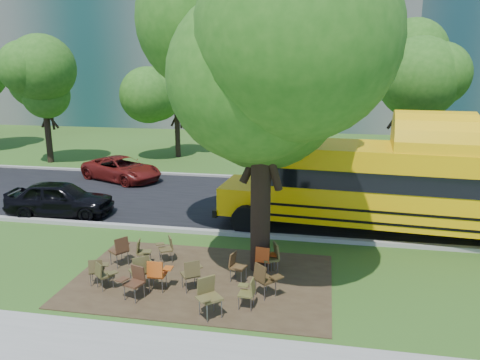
% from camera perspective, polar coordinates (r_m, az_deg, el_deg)
% --- Properties ---
extents(ground, '(160.00, 160.00, 0.00)m').
position_cam_1_polar(ground, '(13.90, -8.12, -10.74)').
color(ground, '#2F4816').
rests_on(ground, ground).
extents(dirt_patch, '(7.00, 4.50, 0.03)m').
position_cam_1_polar(dirt_patch, '(13.19, -4.61, -11.99)').
color(dirt_patch, '#382819').
rests_on(dirt_patch, ground).
extents(asphalt_road, '(80.00, 8.00, 0.04)m').
position_cam_1_polar(asphalt_road, '(20.22, -1.84, -2.52)').
color(asphalt_road, black).
rests_on(asphalt_road, ground).
extents(kerb_near, '(80.00, 0.25, 0.14)m').
position_cam_1_polar(kerb_near, '(16.52, -4.82, -6.26)').
color(kerb_near, gray).
rests_on(kerb_near, ground).
extents(kerb_far, '(80.00, 0.25, 0.14)m').
position_cam_1_polar(kerb_far, '(24.08, 0.23, 0.35)').
color(kerb_far, gray).
rests_on(kerb_far, ground).
extents(building_main, '(38.00, 16.00, 22.00)m').
position_cam_1_polar(building_main, '(49.70, -3.95, 20.11)').
color(building_main, '#63635E').
rests_on(building_main, ground).
extents(bg_tree_0, '(5.20, 5.20, 7.18)m').
position_cam_1_polar(bg_tree_0, '(29.73, -22.87, 10.67)').
color(bg_tree_0, black).
rests_on(bg_tree_0, ground).
extents(bg_tree_2, '(4.80, 4.80, 6.62)m').
position_cam_1_polar(bg_tree_2, '(29.42, -7.80, 10.90)').
color(bg_tree_2, black).
rests_on(bg_tree_2, ground).
extents(bg_tree_3, '(5.60, 5.60, 7.84)m').
position_cam_1_polar(bg_tree_3, '(26.20, 19.33, 11.66)').
color(bg_tree_3, black).
rests_on(bg_tree_3, ground).
extents(main_tree, '(7.15, 7.15, 9.31)m').
position_cam_1_polar(main_tree, '(12.50, 2.71, 13.68)').
color(main_tree, black).
rests_on(main_tree, ground).
extents(school_bus, '(12.86, 3.79, 3.10)m').
position_cam_1_polar(school_bus, '(16.74, 21.44, -0.75)').
color(school_bus, '#F2B307').
rests_on(school_bus, ground).
extents(chair_0, '(0.53, 0.59, 0.77)m').
position_cam_1_polar(chair_0, '(13.24, -17.02, -10.30)').
color(chair_0, '#463C1E').
rests_on(chair_0, ground).
extents(chair_1, '(0.66, 0.52, 0.77)m').
position_cam_1_polar(chair_1, '(12.93, -16.34, -10.85)').
color(chair_1, '#463F1E').
rests_on(chair_1, ground).
extents(chair_2, '(0.66, 0.83, 0.97)m').
position_cam_1_polar(chair_2, '(12.68, -11.97, -10.48)').
color(chair_2, '#4D4621').
rests_on(chair_2, ground).
extents(chair_3, '(0.68, 0.53, 0.87)m').
position_cam_1_polar(chair_3, '(12.26, -12.76, -11.73)').
color(chair_3, '#432818').
rests_on(chair_3, ground).
extents(chair_4, '(0.58, 0.54, 0.89)m').
position_cam_1_polar(chair_4, '(12.49, -10.02, -11.01)').
color(chair_4, '#AC4712').
rests_on(chair_4, ground).
extents(chair_5, '(0.66, 0.84, 0.98)m').
position_cam_1_polar(chair_5, '(11.20, -3.92, -13.64)').
color(chair_5, brown).
rests_on(chair_5, ground).
extents(chair_6, '(0.45, 0.52, 0.77)m').
position_cam_1_polar(chair_6, '(11.57, 1.03, -13.33)').
color(chair_6, brown).
rests_on(chair_6, ground).
extents(chair_7, '(0.80, 0.63, 0.93)m').
position_cam_1_polar(chair_7, '(12.02, 3.03, -11.75)').
color(chair_7, '#3E2C16').
rests_on(chair_7, ground).
extents(chair_8, '(0.62, 0.78, 0.92)m').
position_cam_1_polar(chair_8, '(14.18, -14.36, -8.03)').
color(chair_8, '#442918').
rests_on(chair_8, ground).
extents(chair_9, '(0.65, 0.53, 0.79)m').
position_cam_1_polar(chair_9, '(14.23, -8.90, -8.00)').
color(chair_9, '#4C4021').
rests_on(chair_9, ground).
extents(chair_10, '(0.55, 0.53, 0.78)m').
position_cam_1_polar(chair_10, '(14.12, -11.83, -8.36)').
color(chair_10, '#4D4521').
rests_on(chair_10, ground).
extents(chair_11, '(0.59, 0.74, 0.88)m').
position_cam_1_polar(chair_11, '(12.41, -5.90, -11.06)').
color(chair_11, '#4B4020').
rests_on(chair_11, ground).
extents(chair_12, '(0.49, 0.63, 0.83)m').
position_cam_1_polar(chair_12, '(12.85, -0.46, -10.25)').
color(chair_12, '#50381C').
rests_on(chair_12, ground).
extents(chair_13, '(0.61, 0.51, 0.86)m').
position_cam_1_polar(chair_13, '(13.26, 3.00, -9.37)').
color(chair_13, '#B84213').
rests_on(chair_13, ground).
extents(chair_14, '(0.72, 0.63, 0.93)m').
position_cam_1_polar(chair_14, '(13.31, 3.86, -9.09)').
color(chair_14, brown).
rests_on(chair_14, ground).
extents(black_car, '(4.18, 2.01, 1.38)m').
position_cam_1_polar(black_car, '(19.43, -21.09, -2.13)').
color(black_car, black).
rests_on(black_car, ground).
extents(bg_car_red, '(4.78, 3.57, 1.21)m').
position_cam_1_polar(bg_car_red, '(24.29, -14.22, 1.32)').
color(bg_car_red, '#5A120F').
rests_on(bg_car_red, ground).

